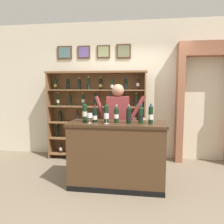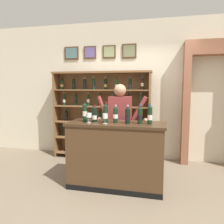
{
  "view_description": "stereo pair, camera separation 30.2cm",
  "coord_description": "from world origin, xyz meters",
  "px_view_note": "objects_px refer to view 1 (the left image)",
  "views": [
    {
      "loc": [
        0.32,
        -3.37,
        1.59
      ],
      "look_at": [
        -0.18,
        0.11,
        1.18
      ],
      "focal_mm": 35.29,
      "sensor_mm": 36.0,
      "label": 1
    },
    {
      "loc": [
        0.61,
        -3.31,
        1.59
      ],
      "look_at": [
        -0.18,
        0.11,
        1.18
      ],
      "focal_mm": 35.29,
      "sensor_mm": 36.0,
      "label": 2
    }
  ],
  "objects_px": {
    "tasting_bottle_riserva": "(95,114)",
    "wine_glass_right": "(106,117)",
    "tasting_bottle_super_tuscan": "(151,114)",
    "tasting_bottle_vin_santo": "(85,112)",
    "tasting_bottle_brunello": "(106,113)",
    "shopkeeper": "(118,119)",
    "wine_glass_spare": "(90,116)",
    "tasting_bottle_bianco": "(116,114)",
    "tasting_bottle_grappa": "(141,115)",
    "tasting_bottle_prosecco": "(129,115)",
    "tasting_counter": "(117,155)",
    "wine_shelf": "(96,113)"
  },
  "relations": [
    {
      "from": "shopkeeper",
      "to": "tasting_bottle_riserva",
      "type": "bearing_deg",
      "value": -117.63
    },
    {
      "from": "wine_shelf",
      "to": "tasting_bottle_prosecco",
      "type": "bearing_deg",
      "value": -59.19
    },
    {
      "from": "tasting_counter",
      "to": "wine_glass_spare",
      "type": "height_order",
      "value": "wine_glass_spare"
    },
    {
      "from": "tasting_bottle_riserva",
      "to": "tasting_bottle_brunello",
      "type": "bearing_deg",
      "value": -5.38
    },
    {
      "from": "wine_glass_spare",
      "to": "shopkeeper",
      "type": "bearing_deg",
      "value": 62.95
    },
    {
      "from": "tasting_bottle_vin_santo",
      "to": "tasting_bottle_brunello",
      "type": "bearing_deg",
      "value": -2.45
    },
    {
      "from": "tasting_bottle_brunello",
      "to": "tasting_bottle_prosecco",
      "type": "distance_m",
      "value": 0.35
    },
    {
      "from": "tasting_bottle_prosecco",
      "to": "wine_glass_right",
      "type": "bearing_deg",
      "value": -164.84
    },
    {
      "from": "tasting_bottle_bianco",
      "to": "tasting_bottle_super_tuscan",
      "type": "height_order",
      "value": "tasting_bottle_super_tuscan"
    },
    {
      "from": "tasting_bottle_prosecco",
      "to": "wine_glass_right",
      "type": "height_order",
      "value": "tasting_bottle_prosecco"
    },
    {
      "from": "tasting_counter",
      "to": "tasting_bottle_grappa",
      "type": "distance_m",
      "value": 0.75
    },
    {
      "from": "shopkeeper",
      "to": "tasting_bottle_brunello",
      "type": "xyz_separation_m",
      "value": [
        -0.11,
        -0.6,
        0.17
      ]
    },
    {
      "from": "tasting_bottle_vin_santo",
      "to": "tasting_bottle_grappa",
      "type": "bearing_deg",
      "value": -0.73
    },
    {
      "from": "tasting_bottle_vin_santo",
      "to": "tasting_bottle_prosecco",
      "type": "distance_m",
      "value": 0.7
    },
    {
      "from": "tasting_bottle_riserva",
      "to": "wine_glass_right",
      "type": "bearing_deg",
      "value": -32.2
    },
    {
      "from": "wine_shelf",
      "to": "tasting_bottle_brunello",
      "type": "xyz_separation_m",
      "value": [
        0.44,
        -1.31,
        0.15
      ]
    },
    {
      "from": "tasting_bottle_bianco",
      "to": "wine_glass_right",
      "type": "bearing_deg",
      "value": -138.79
    },
    {
      "from": "tasting_bottle_vin_santo",
      "to": "wine_glass_spare",
      "type": "height_order",
      "value": "tasting_bottle_vin_santo"
    },
    {
      "from": "tasting_bottle_vin_santo",
      "to": "shopkeeper",
      "type": "bearing_deg",
      "value": 51.44
    },
    {
      "from": "tasting_bottle_super_tuscan",
      "to": "tasting_bottle_brunello",
      "type": "bearing_deg",
      "value": 179.32
    },
    {
      "from": "shopkeeper",
      "to": "tasting_bottle_vin_santo",
      "type": "xyz_separation_m",
      "value": [
        -0.46,
        -0.58,
        0.18
      ]
    },
    {
      "from": "tasting_bottle_riserva",
      "to": "tasting_counter",
      "type": "bearing_deg",
      "value": 0.65
    },
    {
      "from": "tasting_bottle_super_tuscan",
      "to": "wine_glass_right",
      "type": "xyz_separation_m",
      "value": [
        -0.66,
        -0.11,
        -0.03
      ]
    },
    {
      "from": "shopkeeper",
      "to": "tasting_bottle_prosecco",
      "type": "distance_m",
      "value": 0.68
    },
    {
      "from": "tasting_bottle_super_tuscan",
      "to": "wine_glass_spare",
      "type": "xyz_separation_m",
      "value": [
        -0.92,
        -0.09,
        -0.03
      ]
    },
    {
      "from": "shopkeeper",
      "to": "tasting_bottle_super_tuscan",
      "type": "relative_size",
      "value": 5.42
    },
    {
      "from": "tasting_bottle_vin_santo",
      "to": "tasting_bottle_bianco",
      "type": "height_order",
      "value": "tasting_bottle_vin_santo"
    },
    {
      "from": "tasting_bottle_vin_santo",
      "to": "tasting_bottle_riserva",
      "type": "height_order",
      "value": "tasting_bottle_vin_santo"
    },
    {
      "from": "tasting_bottle_vin_santo",
      "to": "wine_glass_spare",
      "type": "bearing_deg",
      "value": -46.93
    },
    {
      "from": "shopkeeper",
      "to": "tasting_bottle_super_tuscan",
      "type": "xyz_separation_m",
      "value": [
        0.57,
        -0.6,
        0.16
      ]
    },
    {
      "from": "tasting_bottle_vin_santo",
      "to": "wine_glass_spare",
      "type": "xyz_separation_m",
      "value": [
        0.11,
        -0.12,
        -0.04
      ]
    },
    {
      "from": "tasting_bottle_vin_santo",
      "to": "tasting_bottle_brunello",
      "type": "height_order",
      "value": "tasting_bottle_brunello"
    },
    {
      "from": "shopkeeper",
      "to": "tasting_bottle_vin_santo",
      "type": "bearing_deg",
      "value": -128.56
    },
    {
      "from": "tasting_bottle_bianco",
      "to": "tasting_bottle_grappa",
      "type": "relative_size",
      "value": 0.94
    },
    {
      "from": "tasting_counter",
      "to": "wine_shelf",
      "type": "bearing_deg",
      "value": 115.32
    },
    {
      "from": "tasting_bottle_bianco",
      "to": "tasting_bottle_super_tuscan",
      "type": "xyz_separation_m",
      "value": [
        0.53,
        -0.01,
        0.01
      ]
    },
    {
      "from": "tasting_bottle_super_tuscan",
      "to": "wine_glass_right",
      "type": "height_order",
      "value": "tasting_bottle_super_tuscan"
    },
    {
      "from": "tasting_bottle_super_tuscan",
      "to": "wine_glass_spare",
      "type": "height_order",
      "value": "tasting_bottle_super_tuscan"
    },
    {
      "from": "tasting_bottle_prosecco",
      "to": "wine_glass_spare",
      "type": "bearing_deg",
      "value": -172.7
    },
    {
      "from": "tasting_bottle_prosecco",
      "to": "tasting_bottle_brunello",
      "type": "bearing_deg",
      "value": 176.06
    },
    {
      "from": "shopkeeper",
      "to": "wine_glass_right",
      "type": "relative_size",
      "value": 10.42
    },
    {
      "from": "wine_glass_right",
      "to": "shopkeeper",
      "type": "bearing_deg",
      "value": 82.5
    },
    {
      "from": "tasting_bottle_vin_santo",
      "to": "wine_shelf",
      "type": "bearing_deg",
      "value": 94.1
    },
    {
      "from": "tasting_counter",
      "to": "tasting_bottle_prosecco",
      "type": "distance_m",
      "value": 0.67
    },
    {
      "from": "tasting_bottle_brunello",
      "to": "tasting_bottle_bianco",
      "type": "distance_m",
      "value": 0.16
    },
    {
      "from": "wine_glass_spare",
      "to": "tasting_bottle_brunello",
      "type": "bearing_deg",
      "value": 22.45
    },
    {
      "from": "tasting_counter",
      "to": "tasting_bottle_vin_santo",
      "type": "bearing_deg",
      "value": -179.23
    },
    {
      "from": "tasting_bottle_bianco",
      "to": "tasting_bottle_vin_santo",
      "type": "bearing_deg",
      "value": 178.99
    },
    {
      "from": "tasting_bottle_prosecco",
      "to": "tasting_bottle_super_tuscan",
      "type": "height_order",
      "value": "tasting_bottle_super_tuscan"
    },
    {
      "from": "shopkeeper",
      "to": "tasting_bottle_riserva",
      "type": "relative_size",
      "value": 6.04
    }
  ]
}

